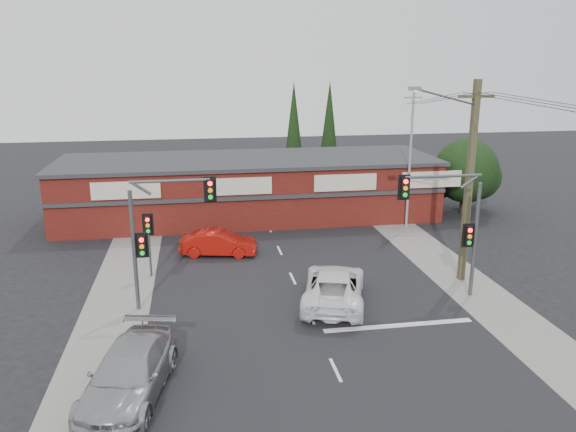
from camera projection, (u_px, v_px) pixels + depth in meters
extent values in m
plane|color=black|center=(310.00, 316.00, 24.59)|extent=(120.00, 120.00, 0.00)
cube|color=black|center=(291.00, 275.00, 29.34)|extent=(14.00, 70.00, 0.01)
cube|color=gray|center=(123.00, 285.00, 27.99)|extent=(3.00, 70.00, 0.02)
cube|color=gray|center=(444.00, 265.00, 30.69)|extent=(3.00, 70.00, 0.02)
cube|color=silver|center=(399.00, 325.00, 23.72)|extent=(6.50, 0.35, 0.01)
imported|color=white|center=(334.00, 286.00, 25.79)|extent=(4.23, 6.34, 1.62)
imported|color=#9A9C9E|center=(129.00, 373.00, 18.56)|extent=(3.41, 6.04, 1.65)
imported|color=#A8120A|center=(219.00, 243.00, 32.21)|extent=(4.54, 2.32, 1.43)
cube|color=silver|center=(336.00, 370.00, 20.30)|extent=(0.12, 1.60, 0.01)
cube|color=silver|center=(310.00, 316.00, 24.57)|extent=(0.12, 1.60, 0.01)
cube|color=silver|center=(293.00, 278.00, 28.84)|extent=(0.12, 1.60, 0.01)
cube|color=silver|center=(280.00, 250.00, 33.12)|extent=(0.12, 1.60, 0.01)
cube|color=silver|center=(269.00, 229.00, 37.39)|extent=(0.12, 1.60, 0.01)
cube|color=silver|center=(261.00, 212.00, 41.67)|extent=(0.12, 1.60, 0.01)
cube|color=#4B120F|center=(249.00, 189.00, 40.06)|extent=(26.00, 8.00, 4.00)
cube|color=#2D2D30|center=(248.00, 160.00, 39.50)|extent=(26.40, 8.40, 0.25)
cube|color=beige|center=(126.00, 190.00, 34.65)|extent=(4.20, 0.12, 1.10)
cube|color=beige|center=(239.00, 186.00, 35.76)|extent=(4.20, 0.12, 1.10)
cube|color=beige|center=(345.00, 182.00, 36.87)|extent=(4.20, 0.12, 1.10)
cube|color=beige|center=(432.00, 179.00, 37.82)|extent=(4.20, 0.12, 1.10)
cube|color=#2D2D30|center=(255.00, 198.00, 36.08)|extent=(26.00, 0.15, 0.25)
cylinder|color=#2D2116|center=(463.00, 202.00, 40.91)|extent=(0.50, 0.50, 1.80)
sphere|color=black|center=(466.00, 171.00, 40.30)|extent=(4.60, 4.60, 4.60)
sphere|color=black|center=(478.00, 177.00, 41.68)|extent=(3.40, 3.40, 3.40)
sphere|color=black|center=(440.00, 180.00, 41.66)|extent=(2.80, 2.80, 2.80)
cylinder|color=#2D2116|center=(294.00, 181.00, 47.70)|extent=(0.24, 0.24, 2.00)
cone|color=black|center=(294.00, 127.00, 46.50)|extent=(1.80, 1.80, 7.50)
cylinder|color=#2D2116|center=(328.00, 175.00, 50.15)|extent=(0.24, 0.24, 2.00)
cone|color=black|center=(329.00, 124.00, 48.95)|extent=(1.80, 1.80, 7.50)
cylinder|color=#47494C|center=(134.00, 251.00, 24.57)|extent=(0.18, 0.18, 5.50)
cylinder|color=#47494C|center=(170.00, 181.00, 24.01)|extent=(3.40, 0.14, 0.14)
cylinder|color=#47494C|center=(142.00, 189.00, 23.90)|extent=(0.82, 0.14, 0.63)
cube|color=black|center=(210.00, 190.00, 24.40)|extent=(0.32, 0.22, 0.95)
cube|color=black|center=(210.00, 189.00, 24.47)|extent=(0.55, 0.04, 1.15)
cylinder|color=#FF0C07|center=(210.00, 184.00, 24.20)|extent=(0.20, 0.06, 0.20)
cylinder|color=orange|center=(210.00, 190.00, 24.28)|extent=(0.20, 0.06, 0.20)
cylinder|color=#0CE526|center=(211.00, 197.00, 24.36)|extent=(0.20, 0.06, 0.20)
cube|color=black|center=(142.00, 246.00, 24.56)|extent=(0.32, 0.22, 0.95)
cube|color=black|center=(142.00, 245.00, 24.62)|extent=(0.55, 0.04, 1.15)
cylinder|color=#FF0C07|center=(141.00, 240.00, 24.35)|extent=(0.20, 0.06, 0.20)
cylinder|color=orange|center=(142.00, 247.00, 24.43)|extent=(0.20, 0.06, 0.20)
cylinder|color=#0CE526|center=(142.00, 253.00, 24.51)|extent=(0.20, 0.06, 0.20)
cylinder|color=#47494C|center=(475.00, 240.00, 26.08)|extent=(0.18, 0.18, 5.50)
cylinder|color=#47494C|center=(443.00, 176.00, 24.97)|extent=(3.60, 0.14, 0.14)
cylinder|color=#47494C|center=(469.00, 182.00, 25.25)|extent=(0.82, 0.14, 0.63)
cube|color=black|center=(404.00, 188.00, 24.80)|extent=(0.32, 0.22, 0.95)
cube|color=black|center=(404.00, 187.00, 24.87)|extent=(0.55, 0.04, 1.15)
cylinder|color=#FF0C07|center=(406.00, 182.00, 24.60)|extent=(0.20, 0.06, 0.20)
cylinder|color=orange|center=(405.00, 188.00, 24.68)|extent=(0.20, 0.06, 0.20)
cylinder|color=#0CE526|center=(405.00, 195.00, 24.76)|extent=(0.20, 0.06, 0.20)
cube|color=black|center=(468.00, 236.00, 25.96)|extent=(0.32, 0.22, 0.95)
cube|color=black|center=(468.00, 235.00, 26.02)|extent=(0.55, 0.04, 1.15)
cylinder|color=#FF0C07|center=(470.00, 230.00, 25.75)|extent=(0.20, 0.06, 0.20)
cylinder|color=orange|center=(470.00, 237.00, 25.83)|extent=(0.20, 0.06, 0.20)
cylinder|color=#0CE526|center=(469.00, 243.00, 25.91)|extent=(0.20, 0.06, 0.20)
cylinder|color=#47494C|center=(150.00, 249.00, 28.75)|extent=(0.12, 0.12, 3.00)
cube|color=black|center=(148.00, 225.00, 28.41)|extent=(0.32, 0.22, 0.95)
cube|color=black|center=(148.00, 224.00, 28.47)|extent=(0.55, 0.04, 1.15)
cylinder|color=#FF0C07|center=(147.00, 220.00, 28.20)|extent=(0.20, 0.06, 0.20)
cylinder|color=orange|center=(148.00, 225.00, 28.28)|extent=(0.20, 0.06, 0.20)
cylinder|color=#0CE526|center=(148.00, 231.00, 28.36)|extent=(0.20, 0.06, 0.20)
cube|color=#4D462B|center=(469.00, 184.00, 27.46)|extent=(0.30, 0.30, 10.00)
cube|color=#4D462B|center=(477.00, 96.00, 26.34)|extent=(1.80, 0.14, 0.14)
cylinder|color=#47494C|center=(446.00, 97.00, 25.94)|extent=(3.23, 0.39, 0.89)
cube|color=slate|center=(415.00, 89.00, 25.44)|extent=(0.55, 0.25, 0.18)
cylinder|color=silver|center=(415.00, 91.00, 25.47)|extent=(0.28, 0.28, 0.05)
cylinder|color=gray|center=(410.00, 162.00, 36.23)|extent=(0.16, 0.16, 9.00)
cube|color=gray|center=(414.00, 98.00, 35.14)|extent=(1.20, 0.10, 0.10)
cylinder|color=black|center=(430.00, 99.00, 30.67)|extent=(0.73, 9.01, 1.22)
cylinder|color=black|center=(440.00, 99.00, 30.76)|extent=(0.52, 9.00, 1.22)
cylinder|color=black|center=(451.00, 99.00, 30.86)|extent=(0.31, 9.00, 1.22)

